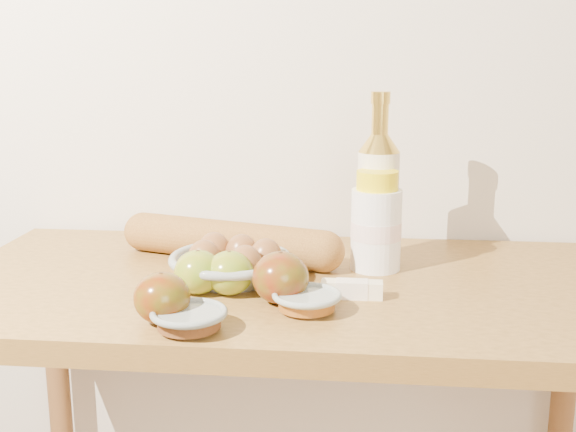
% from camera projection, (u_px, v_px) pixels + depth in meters
% --- Properties ---
extents(back_wall, '(3.50, 0.02, 2.60)m').
position_uv_depth(back_wall, '(306.00, 43.00, 1.47)').
color(back_wall, beige).
rests_on(back_wall, ground).
extents(table, '(1.20, 0.60, 0.90)m').
position_uv_depth(table, '(290.00, 346.00, 1.27)').
color(table, '#A87A36').
rests_on(table, ground).
extents(bourbon_bottle, '(0.10, 0.10, 0.31)m').
position_uv_depth(bourbon_bottle, '(378.00, 194.00, 1.33)').
color(bourbon_bottle, '#EEE4CA').
rests_on(bourbon_bottle, table).
extents(cream_bottle, '(0.10, 0.10, 0.18)m').
position_uv_depth(cream_bottle, '(376.00, 224.00, 1.29)').
color(cream_bottle, white).
rests_on(cream_bottle, table).
extents(egg_bowl, '(0.27, 0.27, 0.07)m').
position_uv_depth(egg_bowl, '(232.00, 264.00, 1.23)').
color(egg_bowl, gray).
rests_on(egg_bowl, table).
extents(baguette, '(0.46, 0.20, 0.08)m').
position_uv_depth(baguette, '(229.00, 241.00, 1.35)').
color(baguette, '#AA7534').
rests_on(baguette, table).
extents(apple_yellowgreen, '(0.08, 0.08, 0.07)m').
position_uv_depth(apple_yellowgreen, '(198.00, 272.00, 1.17)').
color(apple_yellowgreen, '#9D8D1F').
rests_on(apple_yellowgreen, table).
extents(apple_redgreen_front, '(0.09, 0.09, 0.08)m').
position_uv_depth(apple_redgreen_front, '(162.00, 298.00, 1.04)').
color(apple_redgreen_front, maroon).
rests_on(apple_redgreen_front, table).
extents(apple_redgreen_right, '(0.11, 0.11, 0.08)m').
position_uv_depth(apple_redgreen_right, '(281.00, 278.00, 1.13)').
color(apple_redgreen_right, maroon).
rests_on(apple_redgreen_right, table).
extents(sugar_bowl, '(0.14, 0.14, 0.03)m').
position_uv_depth(sugar_bowl, '(189.00, 319.00, 1.02)').
color(sugar_bowl, gray).
rests_on(sugar_bowl, table).
extents(syrup_bowl, '(0.13, 0.13, 0.03)m').
position_uv_depth(syrup_bowl, '(307.00, 301.00, 1.09)').
color(syrup_bowl, '#93A09A').
rests_on(syrup_bowl, table).
extents(butter_stick, '(0.10, 0.03, 0.03)m').
position_uv_depth(butter_stick, '(352.00, 289.00, 1.15)').
color(butter_stick, '#F8ECC0').
rests_on(butter_stick, table).
extents(apple_extra, '(0.08, 0.08, 0.07)m').
position_uv_depth(apple_extra, '(230.00, 273.00, 1.17)').
color(apple_extra, '#9D8D1F').
rests_on(apple_extra, table).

